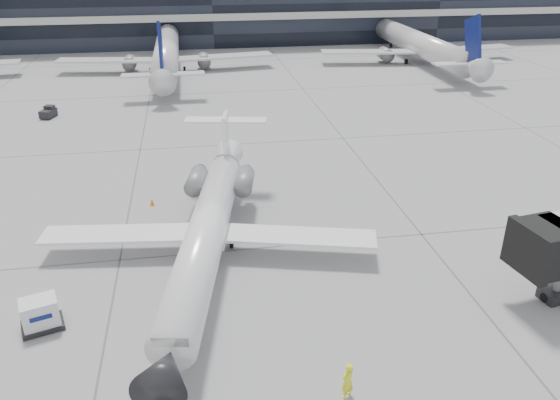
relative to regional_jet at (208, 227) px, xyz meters
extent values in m
plane|color=gray|center=(4.40, 0.34, -2.07)|extent=(220.00, 220.00, 0.00)
cube|color=black|center=(4.40, 82.34, 2.93)|extent=(170.00, 22.00, 10.00)
cylinder|color=white|center=(-0.14, -0.75, -0.06)|extent=(6.28, 21.05, 2.36)
cone|color=black|center=(-2.35, -12.25, -0.06)|extent=(2.78, 2.85, 2.36)
cone|color=white|center=(2.10, 10.92, 0.20)|extent=(2.73, 3.17, 2.24)
cube|color=white|center=(-5.56, 1.18, -0.68)|extent=(9.82, 3.41, 0.19)
cube|color=white|center=(5.60, -0.96, -0.68)|extent=(9.88, 4.66, 0.19)
cylinder|color=slate|center=(-0.51, 6.62, 0.29)|extent=(1.85, 3.17, 1.31)
cylinder|color=slate|center=(2.93, 5.96, 0.29)|extent=(1.85, 3.17, 1.31)
cube|color=white|center=(2.00, 10.41, 2.03)|extent=(0.67, 2.28, 3.93)
cube|color=white|center=(2.07, 10.75, 3.43)|extent=(6.44, 2.56, 0.14)
cylinder|color=black|center=(-1.71, -8.90, -1.83)|extent=(0.25, 0.51, 0.49)
cylinder|color=black|center=(-1.10, 1.21, -1.79)|extent=(0.31, 0.59, 0.56)
cylinder|color=black|center=(1.47, 0.72, -1.79)|extent=(0.31, 0.59, 0.56)
cube|color=black|center=(17.36, -8.13, 1.63)|extent=(2.72, 3.16, 2.47)
cylinder|color=slate|center=(18.84, -7.88, -0.84)|extent=(0.39, 0.39, 2.47)
cube|color=black|center=(18.84, -7.88, -1.77)|extent=(1.77, 1.48, 0.62)
imported|color=#ECFC1A|center=(5.37, -12.94, -1.14)|extent=(0.81, 0.75, 1.86)
cube|color=black|center=(-8.89, -5.77, -1.91)|extent=(2.40, 2.06, 0.25)
cube|color=silver|center=(-8.89, -5.77, -1.08)|extent=(2.10, 1.81, 1.42)
cone|color=orange|center=(-3.93, 7.95, -1.82)|extent=(0.33, 0.33, 0.51)
cube|color=orange|center=(-3.93, 7.95, -2.06)|extent=(0.37, 0.37, 0.03)
cube|color=black|center=(-16.37, 32.57, -1.58)|extent=(1.75, 2.26, 0.81)
cube|color=black|center=(-16.23, 33.00, -1.03)|extent=(1.20, 1.09, 0.45)
cylinder|color=black|center=(-16.61, 33.42, -1.88)|extent=(0.28, 0.43, 0.40)
cylinder|color=black|center=(-15.67, 33.10, -1.88)|extent=(0.28, 0.43, 0.40)
cylinder|color=black|center=(-17.07, 32.04, -1.88)|extent=(0.28, 0.43, 0.40)
cylinder|color=black|center=(-16.13, 31.73, -1.88)|extent=(0.28, 0.43, 0.40)
camera|label=1|loc=(-0.47, -30.12, 16.23)|focal=35.00mm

